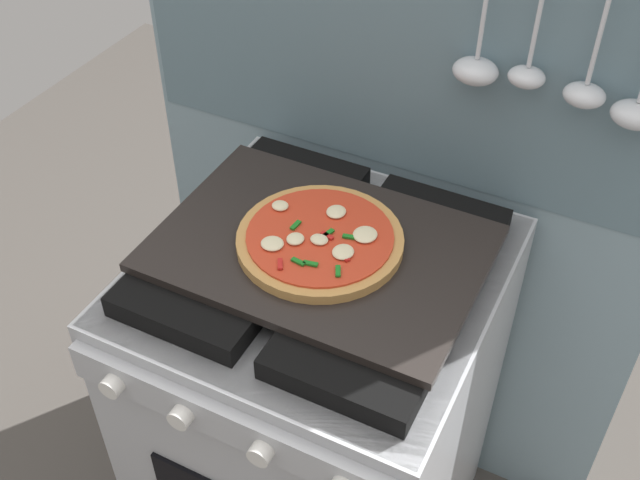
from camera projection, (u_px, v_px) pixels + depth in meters
kitchen_backsplash at (395, 194)px, 1.60m from camera, size 1.10×0.09×1.55m
stove at (320, 412)px, 1.60m from camera, size 0.60×0.64×0.90m
baking_tray at (320, 248)px, 1.30m from camera, size 0.54×0.38×0.02m
pizza_left at (319, 238)px, 1.29m from camera, size 0.28×0.28×0.03m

